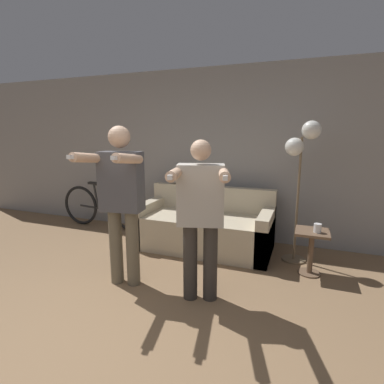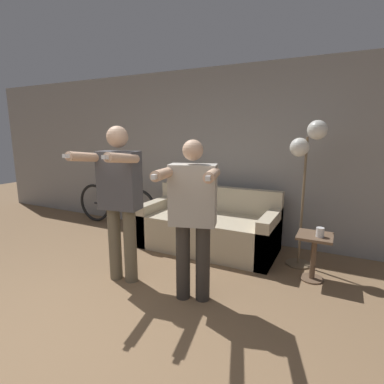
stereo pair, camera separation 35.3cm
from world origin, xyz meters
TOP-DOWN VIEW (x-y plane):
  - ground_plane at (0.00, 0.00)m, footprint 16.00×16.00m
  - wall_back at (0.00, 3.05)m, footprint 10.00×0.05m
  - couch at (0.19, 2.46)m, footprint 1.89×0.89m
  - person_left at (-0.28, 1.13)m, footprint 0.57×0.72m
  - person_right at (0.59, 1.13)m, footprint 0.63×0.77m
  - cat at (-0.28, 2.80)m, footprint 0.40×0.13m
  - floor_lamp at (1.43, 2.45)m, footprint 0.40×0.30m
  - side_table at (1.62, 2.11)m, footprint 0.37×0.37m
  - cup at (1.67, 2.07)m, footprint 0.08×0.08m
  - bicycle at (-1.74, 2.72)m, footprint 1.72×0.07m

SIDE VIEW (x-z plane):
  - ground_plane at x=0.00m, z-range 0.00..0.00m
  - couch at x=0.19m, z-range -0.13..0.71m
  - bicycle at x=-1.74m, z-range -0.03..0.77m
  - side_table at x=1.62m, z-range 0.10..0.63m
  - cup at x=1.67m, z-range 0.53..0.63m
  - person_right at x=0.59m, z-range 0.12..1.70m
  - cat at x=-0.28m, z-range 0.84..1.02m
  - person_left at x=-0.28m, z-range 0.14..1.85m
  - wall_back at x=0.00m, z-range 0.00..2.60m
  - floor_lamp at x=1.43m, z-range 0.52..2.30m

